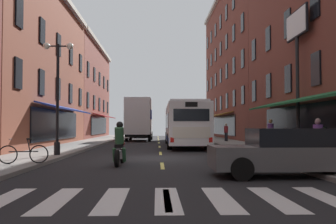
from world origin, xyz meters
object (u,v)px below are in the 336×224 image
transit_bus (184,124)px  sedan_near (143,132)px  sedan_mid (287,152)px  pedestrian_mid (318,139)px  pedestrian_rear (271,134)px  pedestrian_near (318,138)px  billboard_sign (297,44)px  street_lamp_twin (58,92)px  bicycle_near (24,153)px  box_truck (139,120)px  pedestrian_far (226,132)px  motorcycle_rider (120,147)px

transit_bus → sedan_near: bearing=100.1°
sedan_mid → pedestrian_mid: pedestrian_mid is taller
sedan_mid → pedestrian_rear: 11.54m
pedestrian_rear → pedestrian_near: bearing=103.6°
billboard_sign → street_lamp_twin: billboard_sign is taller
billboard_sign → bicycle_near: billboard_sign is taller
bicycle_near → sedan_mid: bearing=-17.2°
sedan_near → pedestrian_rear: 28.14m
bicycle_near → pedestrian_mid: size_ratio=1.03×
box_truck → pedestrian_rear: 18.05m
street_lamp_twin → pedestrian_far: bearing=55.6°
pedestrian_near → sedan_near: bearing=69.4°
bicycle_near → pedestrian_far: bearing=61.2°
sedan_near → sedan_mid: sedan_mid is taller
street_lamp_twin → box_truck: bearing=81.8°
pedestrian_far → street_lamp_twin: (-10.84, -15.84, 2.11)m
pedestrian_mid → pedestrian_far: (0.09, 19.53, -0.03)m
box_truck → motorcycle_rider: size_ratio=3.51×
pedestrian_rear → motorcycle_rider: bearing=56.2°
bicycle_near → box_truck: bearing=82.9°
transit_bus → pedestrian_mid: 14.02m
bicycle_near → pedestrian_rear: bearing=36.5°
billboard_sign → sedan_near: (-9.05, 29.80, -5.03)m
motorcycle_rider → pedestrian_near: (8.29, 1.55, 0.29)m
box_truck → street_lamp_twin: street_lamp_twin is taller
box_truck → pedestrian_rear: size_ratio=4.18×
box_truck → street_lamp_twin: bearing=-98.2°
pedestrian_rear → pedestrian_far: bearing=-74.9°
transit_bus → sedan_near: (-3.81, 21.50, -0.95)m
sedan_near → street_lamp_twin: bearing=-95.2°
box_truck → pedestrian_far: size_ratio=4.62×
billboard_sign → bicycle_near: bearing=-155.4°
billboard_sign → sedan_near: size_ratio=1.64×
sedan_near → pedestrian_near: size_ratio=2.77×
box_truck → transit_bus: bearing=-70.4°
transit_bus → billboard_sign: bearing=-57.8°
pedestrian_rear → sedan_mid: bearing=87.9°
sedan_near → bicycle_near: 35.44m
transit_bus → sedan_mid: bearing=-83.7°
transit_bus → bicycle_near: 15.43m
sedan_mid → pedestrian_near: size_ratio=2.73×
sedan_mid → pedestrian_far: pedestrian_far is taller
motorcycle_rider → transit_bus: bearing=75.4°
pedestrian_rear → box_truck: bearing=-49.6°
motorcycle_rider → pedestrian_far: pedestrian_far is taller
pedestrian_far → pedestrian_rear: 11.46m
billboard_sign → bicycle_near: (-12.02, -5.51, -5.20)m
transit_bus → bicycle_near: (-6.79, -13.81, -1.12)m
billboard_sign → motorcycle_rider: 11.11m
pedestrian_far → pedestrian_rear: (0.55, -11.44, 0.10)m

